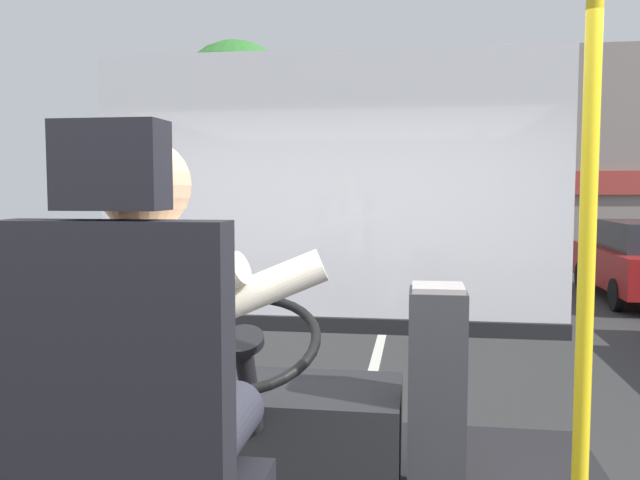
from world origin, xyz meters
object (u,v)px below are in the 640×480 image
Objects in this scene: driver_seat at (140,472)px; steering_console at (270,427)px; handrail_pole at (586,273)px; fare_box at (437,395)px; bus_driver at (160,363)px.

driver_seat is 1.24× the size of steering_console.
handrail_pole is 1.01m from fare_box.
steering_console is at bearing 141.05° from handrail_pole.
handrail_pole is (1.05, 0.32, 0.20)m from bus_driver.
bus_driver reaches higher than fare_box.
fare_box is (-0.36, 0.75, -0.58)m from handrail_pole.
driver_seat is 1.64× the size of bus_driver.
bus_driver is 0.76× the size of steering_console.
bus_driver is at bearing 90.00° from driver_seat.
driver_seat is at bearing -90.00° from bus_driver.
steering_console is at bearing 90.00° from bus_driver.
bus_driver is 0.41× the size of handrail_pole.
bus_driver is 1.33m from fare_box.
steering_console is 1.56m from handrail_pole.
driver_seat is at bearing -120.03° from fare_box.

